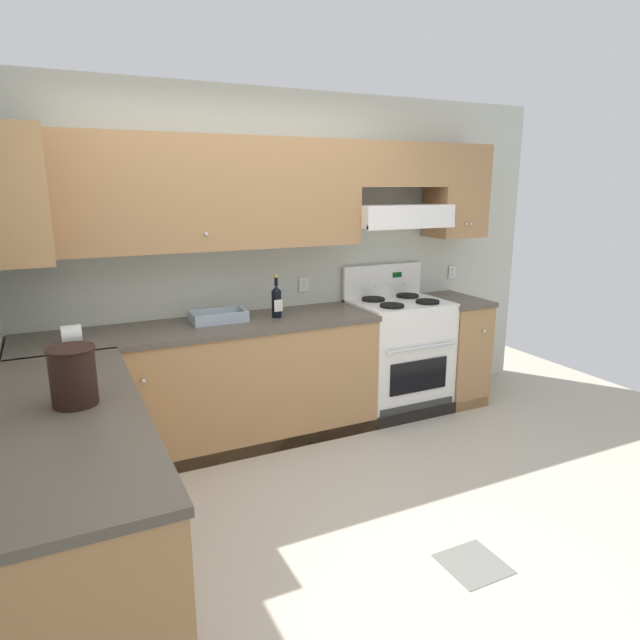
{
  "coord_description": "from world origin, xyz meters",
  "views": [
    {
      "loc": [
        -1.25,
        -2.49,
        1.86
      ],
      "look_at": [
        0.31,
        0.7,
        1.0
      ],
      "focal_mm": 31.46,
      "sensor_mm": 36.0,
      "label": 1
    }
  ],
  "objects": [
    {
      "name": "counter_left_run",
      "position": [
        -1.24,
        -0.0,
        0.45
      ],
      "size": [
        0.63,
        1.91,
        0.91
      ],
      "color": "#A87A4C",
      "rests_on": "ground_plane"
    },
    {
      "name": "floor_accent_tile",
      "position": [
        0.52,
        -0.62,
        0.0
      ],
      "size": [
        0.3,
        0.3,
        0.01
      ],
      "primitive_type": "cube",
      "color": "slate",
      "rests_on": "ground_plane"
    },
    {
      "name": "wall_back",
      "position": [
        0.39,
        1.53,
        1.48
      ],
      "size": [
        4.68,
        0.57,
        2.55
      ],
      "color": "beige",
      "rests_on": "ground_plane"
    },
    {
      "name": "paper_towel_roll",
      "position": [
        -1.17,
        1.15,
        0.97
      ],
      "size": [
        0.12,
        0.12,
        0.12
      ],
      "color": "white",
      "rests_on": "counter_back_run"
    },
    {
      "name": "bowl",
      "position": [
        -0.2,
        1.31,
        0.94
      ],
      "size": [
        0.39,
        0.23,
        0.08
      ],
      "color": "#9EADB7",
      "rests_on": "counter_back_run"
    },
    {
      "name": "ground_plane",
      "position": [
        0.0,
        0.0,
        0.0
      ],
      "size": [
        7.04,
        7.04,
        0.0
      ],
      "primitive_type": "plane",
      "color": "#B2AA99"
    },
    {
      "name": "stove",
      "position": [
        1.3,
        1.25,
        0.48
      ],
      "size": [
        0.76,
        0.62,
        1.2
      ],
      "color": "white",
      "rests_on": "ground_plane"
    },
    {
      "name": "counter_back_run",
      "position": [
        -0.02,
        1.24,
        0.45
      ],
      "size": [
        3.6,
        0.65,
        0.91
      ],
      "color": "#A87A4C",
      "rests_on": "ground_plane"
    },
    {
      "name": "wine_bottle",
      "position": [
        0.22,
        1.25,
        1.04
      ],
      "size": [
        0.07,
        0.07,
        0.32
      ],
      "color": "black",
      "rests_on": "counter_back_run"
    },
    {
      "name": "bucket",
      "position": [
        -1.2,
        0.08,
        1.05
      ],
      "size": [
        0.21,
        0.21,
        0.27
      ],
      "color": "black",
      "rests_on": "counter_left_run"
    }
  ]
}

